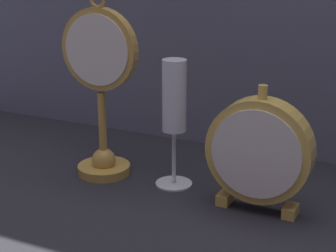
{
  "coord_description": "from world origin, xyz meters",
  "views": [
    {
      "loc": [
        0.38,
        -0.71,
        0.4
      ],
      "look_at": [
        0.0,
        0.08,
        0.11
      ],
      "focal_mm": 60.0,
      "sensor_mm": 36.0,
      "label": 1
    }
  ],
  "objects": [
    {
      "name": "pocket_watch_on_stand",
      "position": [
        -0.14,
        0.09,
        0.15
      ],
      "size": [
        0.14,
        0.1,
        0.33
      ],
      "color": "gold",
      "rests_on": "ground_plane"
    },
    {
      "name": "mantel_clock_silver",
      "position": [
        0.16,
        0.07,
        0.1
      ],
      "size": [
        0.16,
        0.04,
        0.2
      ],
      "color": "gold",
      "rests_on": "ground_plane"
    },
    {
      "name": "champagne_flute",
      "position": [
        -0.0,
        0.1,
        0.14
      ],
      "size": [
        0.06,
        0.06,
        0.22
      ],
      "color": "silver",
      "rests_on": "ground_plane"
    },
    {
      "name": "ground_plane",
      "position": [
        0.0,
        0.0,
        0.0
      ],
      "size": [
        4.0,
        4.0,
        0.0
      ],
      "primitive_type": "plane",
      "color": "#232328"
    }
  ]
}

